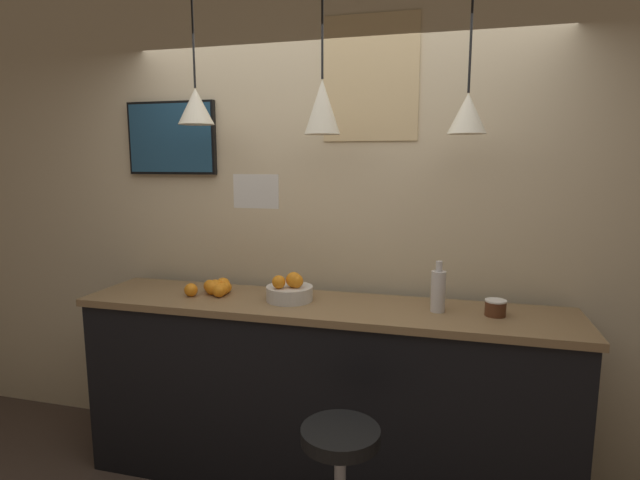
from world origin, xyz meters
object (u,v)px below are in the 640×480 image
fruit_bowl (290,291)px  spread_jar (495,308)px  juice_bottle (438,290)px  mounted_tv (171,138)px

fruit_bowl → spread_jar: size_ratio=2.46×
juice_bottle → spread_jar: (0.28, 0.00, -0.07)m
fruit_bowl → juice_bottle: bearing=0.4°
juice_bottle → spread_jar: 0.29m
juice_bottle → mounted_tv: bearing=169.5°
mounted_tv → juice_bottle: bearing=-10.5°
spread_jar → mounted_tv: bearing=170.9°
spread_jar → mounted_tv: (-1.97, 0.31, 0.87)m
fruit_bowl → juice_bottle: (0.80, 0.01, 0.06)m
juice_bottle → spread_jar: juice_bottle is taller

